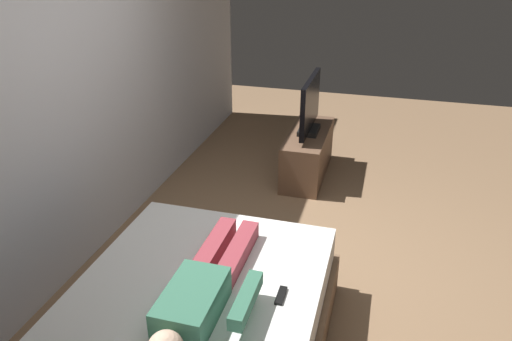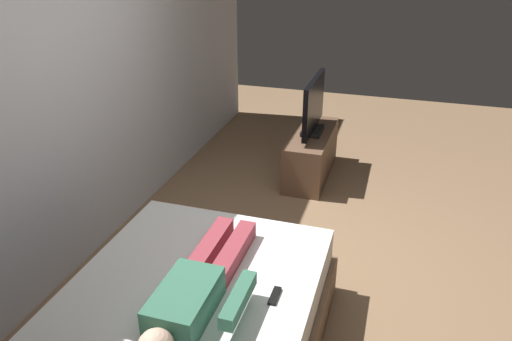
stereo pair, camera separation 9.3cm
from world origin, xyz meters
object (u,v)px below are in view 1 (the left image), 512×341
object	(u,v)px
person	(204,290)
tv	(310,107)
remote	(281,295)
tv_stand	(308,154)
bed	(191,338)

from	to	relation	value
person	tv	world-z (taller)	tv
person	remote	bearing A→B (deg)	-69.53
tv_stand	person	bearing A→B (deg)	178.09
bed	tv	distance (m)	2.90
bed	remote	distance (m)	0.60
person	tv_stand	bearing A→B (deg)	-1.91
bed	remote	xyz separation A→B (m)	(0.18, -0.50, 0.29)
person	remote	world-z (taller)	person
remote	tv_stand	bearing A→B (deg)	6.66
tv_stand	tv	xyz separation A→B (m)	(-0.00, 0.00, 0.53)
bed	person	bearing A→B (deg)	-72.35
person	tv_stand	world-z (taller)	person
remote	person	bearing A→B (deg)	110.47
person	tv	size ratio (longest dim) A/B	1.43
remote	tv	bearing A→B (deg)	6.66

